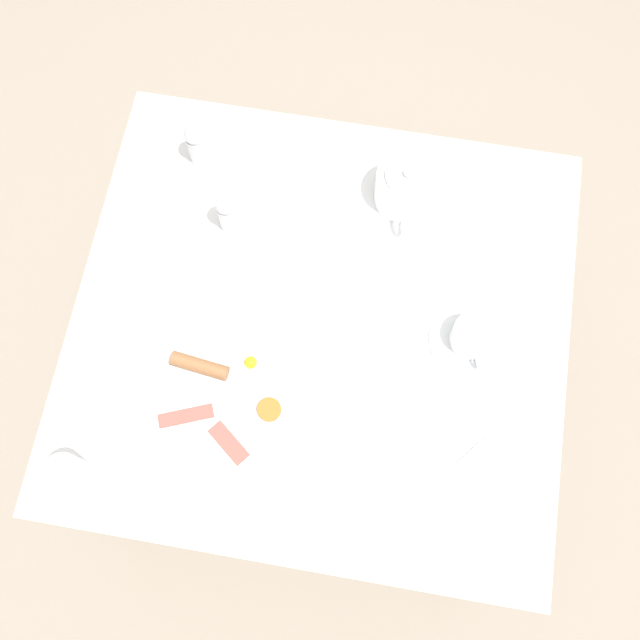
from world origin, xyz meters
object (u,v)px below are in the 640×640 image
water_glass_tall (70,476)px  breakfast_plate (227,398)px  knife_by_plate (162,262)px  teacup_with_saucer_left (472,338)px  teapot_near (405,187)px  pepper_grinder (197,143)px  napkin_folded (495,474)px  fork_by_plate (376,322)px  salt_grinder (228,212)px

water_glass_tall → breakfast_plate: bearing=-50.8°
water_glass_tall → knife_by_plate: (0.45, -0.05, -0.05)m
knife_by_plate → teacup_with_saucer_left: bearing=-95.5°
teapot_near → pepper_grinder: bearing=79.6°
napkin_folded → knife_by_plate: size_ratio=0.74×
pepper_grinder → fork_by_plate: size_ratio=0.83×
teacup_with_saucer_left → salt_grinder: salt_grinder is taller
teacup_with_saucer_left → pepper_grinder: pepper_grinder is taller
pepper_grinder → fork_by_plate: bearing=-125.5°
teacup_with_saucer_left → salt_grinder: bearing=72.0°
breakfast_plate → fork_by_plate: size_ratio=2.25×
breakfast_plate → napkin_folded: 0.52m
breakfast_plate → teacup_with_saucer_left: size_ratio=1.99×
water_glass_tall → salt_grinder: salt_grinder is taller
breakfast_plate → water_glass_tall: water_glass_tall is taller
teapot_near → salt_grinder: size_ratio=1.72×
fork_by_plate → knife_by_plate: 0.45m
breakfast_plate → fork_by_plate: breakfast_plate is taller
water_glass_tall → pepper_grinder: 0.70m
teapot_near → fork_by_plate: size_ratio=1.44×
pepper_grinder → teacup_with_saucer_left: bearing=-116.9°
teacup_with_saucer_left → water_glass_tall: (-0.39, 0.69, 0.03)m
breakfast_plate → pepper_grinder: (0.50, 0.16, 0.05)m
water_glass_tall → knife_by_plate: water_glass_tall is taller
teapot_near → knife_by_plate: 0.52m
salt_grinder → fork_by_plate: size_ratio=0.83×
teacup_with_saucer_left → napkin_folded: size_ratio=1.11×
salt_grinder → fork_by_plate: 0.37m
water_glass_tall → salt_grinder: size_ratio=0.88×
teacup_with_saucer_left → breakfast_plate: bearing=113.5°
breakfast_plate → teapot_near: teapot_near is taller
breakfast_plate → pepper_grinder: pepper_grinder is taller
salt_grinder → knife_by_plate: salt_grinder is taller
breakfast_plate → salt_grinder: salt_grinder is taller
napkin_folded → fork_by_plate: 0.37m
water_glass_tall → teapot_near: bearing=-37.1°
pepper_grinder → napkin_folded: size_ratio=0.82×
teapot_near → salt_grinder: salt_grinder is taller
knife_by_plate → teapot_near: bearing=-63.8°
pepper_grinder → fork_by_plate: pepper_grinder is taller
teapot_near → water_glass_tall: size_ratio=1.95×
teacup_with_saucer_left → salt_grinder: (0.17, 0.51, 0.03)m
breakfast_plate → fork_by_plate: 0.33m
breakfast_plate → salt_grinder: size_ratio=2.70×
teapot_near → fork_by_plate: teapot_near is taller
teapot_near → napkin_folded: bearing=-163.2°
breakfast_plate → water_glass_tall: size_ratio=3.06×
napkin_folded → pepper_grinder: bearing=50.8°
pepper_grinder → napkin_folded: pepper_grinder is taller
teacup_with_saucer_left → fork_by_plate: 0.19m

